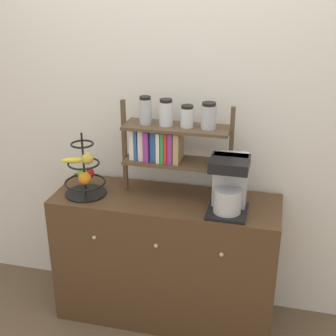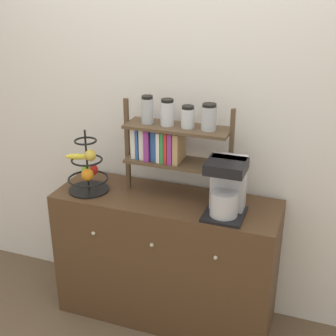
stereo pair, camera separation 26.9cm
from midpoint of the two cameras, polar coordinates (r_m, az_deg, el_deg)
ground_plane at (r=3.09m, az=-3.98°, el=-19.83°), size 12.00×12.00×0.00m
wall_back at (r=2.85m, az=-1.71°, el=6.74°), size 7.00×0.05×2.60m
sideboard at (r=2.99m, az=-2.90°, el=-11.06°), size 1.36×0.47×0.85m
coffee_maker at (r=2.58m, az=4.51°, el=-2.11°), size 0.22×0.24×0.33m
fruit_stand at (r=2.85m, az=-12.80°, el=-0.79°), size 0.25×0.25×0.39m
shelf_hutch at (r=2.69m, az=-2.83°, el=3.63°), size 0.66×0.20×0.60m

